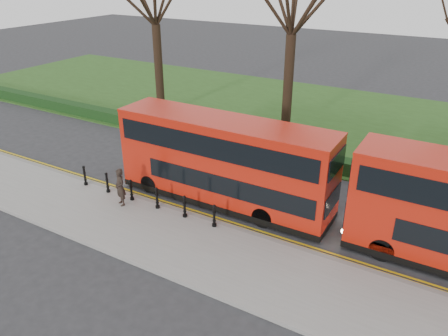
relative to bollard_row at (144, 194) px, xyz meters
The scene contains 10 objects.
ground 1.52m from the bollard_row, 80.23° to the left, with size 120.00×120.00×0.00m, color #28282B.
pavement 1.76m from the bollard_row, 81.98° to the right, with size 60.00×4.00×0.15m, color gray.
kerb 0.71m from the bollard_row, 56.42° to the left, with size 60.00×0.25×0.16m, color slate.
grass_verge 16.36m from the bollard_row, 89.19° to the left, with size 60.00×18.00×0.06m, color #284B19.
hedge 8.16m from the bollard_row, 88.37° to the left, with size 60.00×0.90×0.80m, color black.
yellow_line_outer 0.94m from the bollard_row, 70.33° to the left, with size 60.00×0.10×0.01m, color yellow.
yellow_line_inner 1.09m from the bollard_row, 74.71° to the left, with size 60.00×0.10×0.01m, color yellow.
bollard_row is the anchor object (origin of this frame).
bus_lead 3.99m from the bollard_row, 37.20° to the left, with size 10.32×2.37×4.10m.
pedestrian 1.12m from the bollard_row, 146.57° to the right, with size 0.66×0.43×1.80m, color black.
Camera 1 is at (11.88, -14.78, 10.37)m, focal length 35.00 mm.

